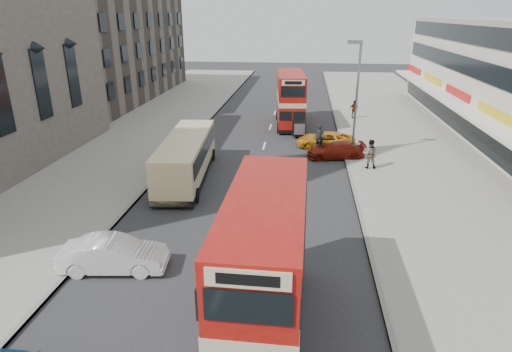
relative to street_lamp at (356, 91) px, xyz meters
The scene contains 17 objects.
ground 19.73m from the street_lamp, 109.92° to the right, with size 160.00×160.00×0.00m, color #28282B.
road_surface 8.33m from the street_lamp, 162.95° to the left, with size 12.00×90.00×0.01m, color #28282B.
pavement_right 7.50m from the street_lamp, 20.06° to the left, with size 12.00×90.00×0.15m, color gray.
pavement_left 19.22m from the street_lamp, behind, with size 12.00×90.00×0.15m, color gray.
kerb_left 13.62m from the street_lamp, behind, with size 0.20×90.00×0.16m, color gray.
kerb_right 5.13m from the street_lamp, 101.90° to the left, with size 0.20×90.00×0.16m, color gray.
brick_terrace 34.86m from the street_lamp, 144.96° to the left, with size 14.00×28.00×12.00m, color #66594C.
street_lamp is the anchor object (origin of this frame).
bus_main 19.60m from the street_lamp, 103.42° to the right, with size 2.42×8.51×4.68m.
bus_second 10.26m from the street_lamp, 118.51° to the left, with size 2.99×8.48×4.63m.
coach 12.51m from the street_lamp, 152.04° to the right, with size 3.13×9.57×2.49m.
car_left_front 19.79m from the street_lamp, 124.30° to the right, with size 1.49×4.27×1.41m, color white.
car_right_a 4.37m from the street_lamp, 157.25° to the right, with size 1.65×4.06×1.18m, color maroon.
car_right_b 4.95m from the street_lamp, 131.15° to the left, with size 2.06×4.47×1.24m, color orange.
pedestrian_near 4.63m from the street_lamp, 71.23° to the right, with size 0.73×0.49×1.97m, color gray.
pedestrian_far 12.55m from the street_lamp, 83.63° to the left, with size 1.01×0.42×1.72m, color gray.
cyclist 4.76m from the street_lamp, 160.15° to the left, with size 0.78×1.90×2.10m.
Camera 1 is at (3.01, -12.27, 9.85)m, focal length 30.10 mm.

